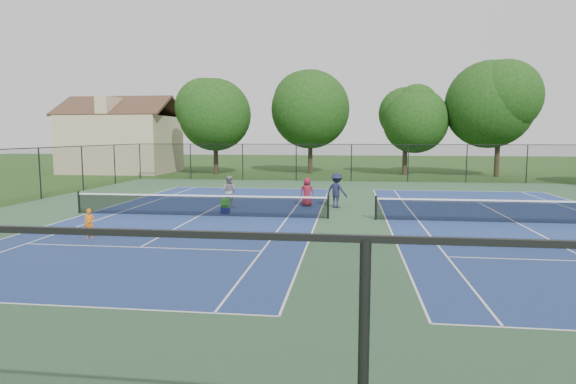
# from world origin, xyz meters

# --- Properties ---
(ground) EXTENTS (140.00, 140.00, 0.00)m
(ground) POSITION_xyz_m (0.00, 0.00, 0.00)
(ground) COLOR #234716
(ground) RESTS_ON ground
(court_pad) EXTENTS (36.00, 36.00, 0.01)m
(court_pad) POSITION_xyz_m (0.00, 0.00, 0.00)
(court_pad) COLOR #2A4C35
(court_pad) RESTS_ON ground
(tennis_court_left) EXTENTS (12.00, 23.83, 1.07)m
(tennis_court_left) POSITION_xyz_m (-7.00, 0.00, 0.10)
(tennis_court_left) COLOR navy
(tennis_court_left) RESTS_ON ground
(tennis_court_right) EXTENTS (12.00, 23.83, 1.07)m
(tennis_court_right) POSITION_xyz_m (7.00, 0.00, 0.10)
(tennis_court_right) COLOR navy
(tennis_court_right) RESTS_ON ground
(perimeter_fence) EXTENTS (36.08, 36.08, 3.02)m
(perimeter_fence) POSITION_xyz_m (0.00, 0.00, 1.60)
(perimeter_fence) COLOR black
(perimeter_fence) RESTS_ON ground
(tree_back_a) EXTENTS (6.80, 6.80, 9.15)m
(tree_back_a) POSITION_xyz_m (-13.00, 24.00, 6.04)
(tree_back_a) COLOR #2D2116
(tree_back_a) RESTS_ON ground
(tree_back_b) EXTENTS (7.60, 7.60, 10.03)m
(tree_back_b) POSITION_xyz_m (-4.00, 26.00, 6.60)
(tree_back_b) COLOR #2D2116
(tree_back_b) RESTS_ON ground
(tree_back_c) EXTENTS (6.00, 6.00, 8.40)m
(tree_back_c) POSITION_xyz_m (5.00, 25.00, 5.48)
(tree_back_c) COLOR #2D2116
(tree_back_c) RESTS_ON ground
(tree_back_d) EXTENTS (7.80, 7.80, 10.37)m
(tree_back_d) POSITION_xyz_m (13.00, 24.00, 6.82)
(tree_back_d) COLOR #2D2116
(tree_back_d) RESTS_ON ground
(clapboard_house) EXTENTS (10.80, 8.10, 7.65)m
(clapboard_house) POSITION_xyz_m (-23.00, 25.00, 3.09)
(clapboard_house) COLOR tan
(clapboard_house) RESTS_ON ground
(child_player) EXTENTS (0.44, 0.32, 1.10)m
(child_player) POSITION_xyz_m (-9.40, -5.28, 0.55)
(child_player) COLOR #D7630E
(child_player) RESTS_ON ground
(instructor) EXTENTS (0.90, 0.75, 1.64)m
(instructor) POSITION_xyz_m (-6.33, 2.92, 0.82)
(instructor) COLOR gray
(instructor) RESTS_ON ground
(bystander_b) EXTENTS (1.34, 1.14, 1.80)m
(bystander_b) POSITION_xyz_m (-0.77, 3.35, 0.90)
(bystander_b) COLOR #191C37
(bystander_b) RESTS_ON ground
(bystander_c) EXTENTS (0.81, 0.59, 1.53)m
(bystander_c) POSITION_xyz_m (-2.32, 3.67, 0.76)
(bystander_c) COLOR maroon
(bystander_c) RESTS_ON ground
(ball_crate) EXTENTS (0.40, 0.38, 0.29)m
(ball_crate) POSITION_xyz_m (-5.98, 0.78, 0.15)
(ball_crate) COLOR navy
(ball_crate) RESTS_ON ground
(ball_hopper) EXTENTS (0.37, 0.34, 0.44)m
(ball_hopper) POSITION_xyz_m (-5.98, 0.78, 0.51)
(ball_hopper) COLOR green
(ball_hopper) RESTS_ON ball_crate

